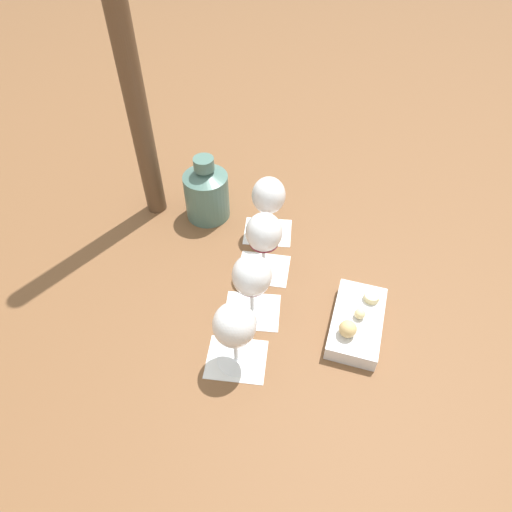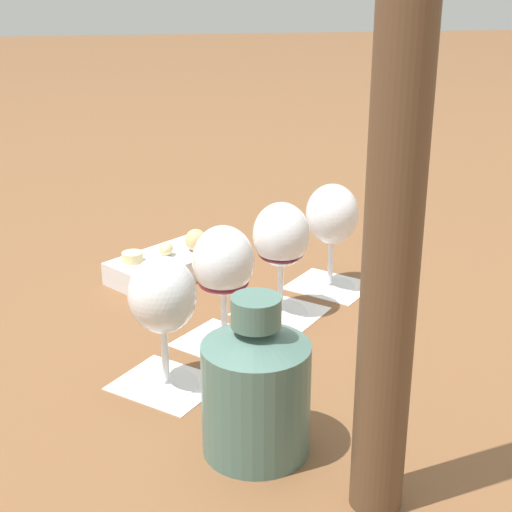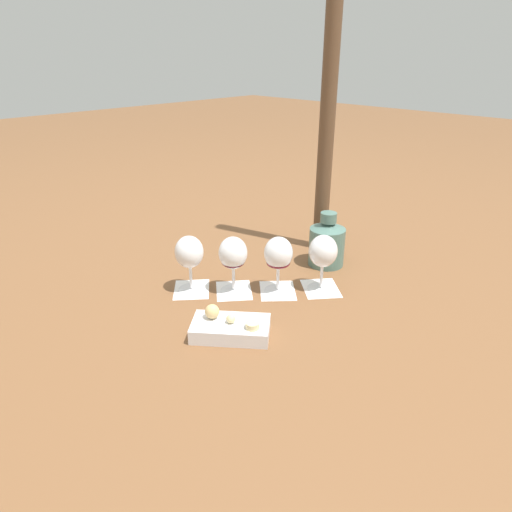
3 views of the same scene
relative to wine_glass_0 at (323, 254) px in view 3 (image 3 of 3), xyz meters
name	(u,v)px [view 3 (image 3 of 3)]	position (x,y,z in m)	size (l,w,h in m)	color
ground_plane	(257,291)	(0.13, -0.12, -0.10)	(8.00, 8.00, 0.00)	brown
tasting_card_0	(321,288)	(0.00, 0.00, -0.10)	(0.14, 0.15, 0.00)	white
tasting_card_1	(278,291)	(0.09, -0.08, -0.10)	(0.15, 0.15, 0.00)	white
tasting_card_2	(234,290)	(0.18, -0.16, -0.10)	(0.14, 0.15, 0.00)	white
tasting_card_3	(192,289)	(0.25, -0.25, -0.10)	(0.14, 0.15, 0.00)	white
wine_glass_0	(323,254)	(0.00, 0.00, 0.00)	(0.08, 0.08, 0.16)	white
wine_glass_1	(278,256)	(0.09, -0.08, 0.00)	(0.08, 0.08, 0.16)	white
wine_glass_2	(233,256)	(0.18, -0.16, 0.00)	(0.08, 0.08, 0.16)	white
wine_glass_3	(189,255)	(0.25, -0.25, 0.00)	(0.08, 0.08, 0.16)	white
ceramic_vase	(327,242)	(-0.14, -0.09, -0.03)	(0.11, 0.11, 0.17)	#4C7066
snack_dish	(230,327)	(0.33, -0.01, -0.08)	(0.19, 0.20, 0.07)	silver
umbrella_pole	(329,99)	(-0.23, -0.18, 0.36)	(0.05, 0.05, 0.94)	brown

